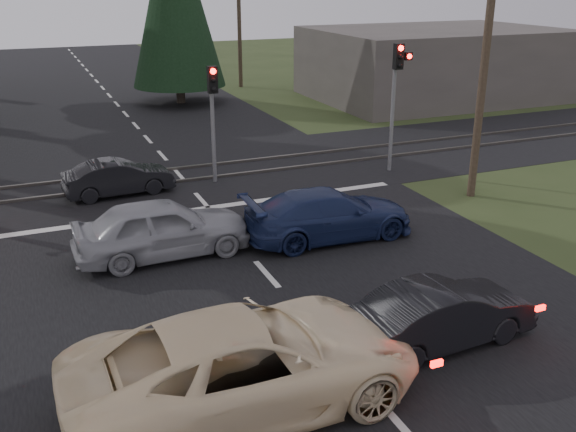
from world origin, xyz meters
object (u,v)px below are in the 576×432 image
utility_pole_mid (239,12)px  dark_car_far (119,178)px  traffic_signal_right (397,83)px  blue_sedan (328,214)px  silver_car (162,228)px  traffic_signal_center (213,104)px  dark_hatchback (442,315)px  cream_coupe (246,363)px  utility_pole_near (486,52)px

utility_pole_mid → dark_car_far: utility_pole_mid is taller
traffic_signal_right → blue_sedan: (-5.10, -4.93, -2.61)m
utility_pole_mid → silver_car: utility_pole_mid is taller
traffic_signal_center → dark_hatchback: (1.09, -11.98, -2.16)m
traffic_signal_center → blue_sedan: traffic_signal_center is taller
dark_hatchback → utility_pole_mid: bearing=-15.5°
silver_car → utility_pole_mid: bearing=-24.4°
utility_pole_mid → cream_coupe: 33.64m
traffic_signal_right → utility_pole_near: 3.87m
traffic_signal_right → dark_hatchback: (-5.45, -10.77, -2.67)m
cream_coupe → blue_sedan: size_ratio=1.26×
dark_car_far → traffic_signal_center: bearing=-94.1°
traffic_signal_center → blue_sedan: 6.64m
dark_car_far → utility_pole_mid: bearing=-33.7°
cream_coupe → silver_car: 6.79m
blue_sedan → utility_pole_mid: bearing=-12.0°
traffic_signal_right → cream_coupe: size_ratio=0.77×
traffic_signal_right → silver_car: (-9.65, -4.36, -2.54)m
utility_pole_mid → cream_coupe: size_ratio=1.48×
blue_sedan → cream_coupe: bearing=144.9°
cream_coupe → dark_car_far: 12.34m
cream_coupe → utility_pole_mid: bearing=-20.1°
traffic_signal_center → traffic_signal_right: bearing=-10.4°
traffic_signal_right → utility_pole_mid: bearing=87.3°
dark_hatchback → blue_sedan: bearing=-7.3°
silver_car → dark_hatchback: bearing=-148.1°
silver_car → dark_car_far: (-0.28, 5.54, -0.19)m
traffic_signal_right → utility_pole_mid: (0.95, 20.53, 1.41)m
utility_pole_near → cream_coupe: (-10.66, -7.67, -3.88)m
traffic_signal_center → dark_car_far: bearing=-179.7°
traffic_signal_right → dark_car_far: bearing=173.2°
dark_hatchback → blue_sedan: (0.35, 5.84, 0.06)m
cream_coupe → silver_car: (0.05, 6.79, -0.07)m
utility_pole_near → cream_coupe: size_ratio=1.48×
utility_pole_mid → cream_coupe: (-10.66, -31.67, -3.88)m
blue_sedan → traffic_signal_center: bearing=14.6°
cream_coupe → dark_car_far: size_ratio=1.70×
utility_pole_mid → blue_sedan: 26.47m
utility_pole_near → dark_hatchback: 10.53m
silver_car → cream_coupe: bearing=178.3°
dark_hatchback → dark_car_far: 12.77m
utility_pole_near → blue_sedan: bearing=-166.5°
traffic_signal_center → utility_pole_mid: utility_pole_mid is taller
utility_pole_near → traffic_signal_center: bearing=148.0°
cream_coupe → dark_car_far: (-0.23, 12.33, -0.26)m
dark_hatchback → silver_car: 7.67m
traffic_signal_right → cream_coupe: (-9.70, -11.15, -2.47)m
dark_hatchback → silver_car: silver_car is taller
cream_coupe → dark_hatchback: (4.25, 0.38, -0.20)m
traffic_signal_right → dark_car_far: (-9.93, 1.19, -2.72)m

